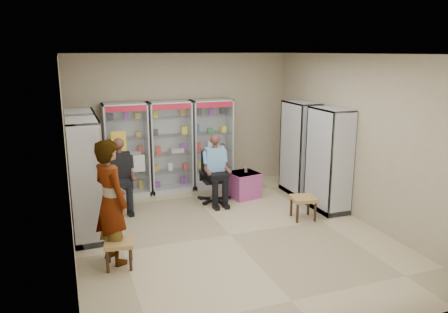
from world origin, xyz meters
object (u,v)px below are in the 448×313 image
object	(u,v)px
pink_trunk	(244,185)
woven_stool_b	(119,254)
cabinet_left_near	(86,181)
office_chair	(214,177)
cabinet_back_mid	(170,147)
cabinet_right_near	(329,160)
cabinet_back_left	(127,150)
wooden_chair	(120,185)
woven_stool_a	(303,208)
cabinet_left_far	(83,164)
cabinet_back_right	(211,144)
seated_shopkeeper	(215,171)
cabinet_right_far	(300,148)
standing_man	(111,202)

from	to	relation	value
pink_trunk	woven_stool_b	distance (m)	3.65
cabinet_left_near	office_chair	xyz separation A→B (m)	(2.54, 1.02, -0.48)
cabinet_back_mid	cabinet_right_near	world-z (taller)	same
cabinet_back_left	wooden_chair	xyz separation A→B (m)	(-0.25, -0.73, -0.53)
woven_stool_a	cabinet_left_far	bearing A→B (deg)	157.28
cabinet_right_near	woven_stool_a	world-z (taller)	cabinet_right_near
cabinet_back_left	cabinet_left_near	xyz separation A→B (m)	(-0.93, -2.03, 0.00)
woven_stool_b	cabinet_left_near	bearing A→B (deg)	105.54
cabinet_left_near	pink_trunk	xyz separation A→B (m)	(3.21, 1.05, -0.73)
cabinet_back_left	cabinet_back_right	size ratio (longest dim) A/B	1.00
pink_trunk	woven_stool_a	bearing A→B (deg)	-70.00
cabinet_back_left	cabinet_back_right	world-z (taller)	same
cabinet_back_right	woven_stool_b	xyz separation A→B (m)	(-2.50, -3.22, -0.80)
cabinet_back_mid	cabinet_left_near	xyz separation A→B (m)	(-1.88, -2.03, 0.00)
seated_shopkeeper	pink_trunk	size ratio (longest dim) A/B	2.36
seated_shopkeeper	woven_stool_a	xyz separation A→B (m)	(1.23, -1.45, -0.45)
cabinet_back_right	cabinet_left_near	bearing A→B (deg)	-144.35
cabinet_left_near	woven_stool_b	distance (m)	1.47
pink_trunk	cabinet_back_left	bearing A→B (deg)	156.71
cabinet_right_near	wooden_chair	size ratio (longest dim) A/B	2.13
pink_trunk	office_chair	bearing A→B (deg)	-177.68
cabinet_back_left	pink_trunk	size ratio (longest dim) A/B	3.54
cabinet_back_mid	cabinet_right_far	size ratio (longest dim) A/B	1.00
cabinet_right_far	cabinet_left_far	bearing A→B (deg)	87.43
seated_shopkeeper	woven_stool_b	xyz separation A→B (m)	(-2.21, -2.16, -0.47)
pink_trunk	standing_man	xyz separation A→B (m)	(-2.93, -2.02, 0.65)
cabinet_back_left	standing_man	world-z (taller)	cabinet_back_left
standing_man	cabinet_left_near	bearing A→B (deg)	-7.54
cabinet_back_mid	cabinet_left_far	distance (m)	2.10
cabinet_left_far	seated_shopkeeper	world-z (taller)	cabinet_left_far
cabinet_right_far	wooden_chair	world-z (taller)	cabinet_right_far
cabinet_back_left	office_chair	xyz separation A→B (m)	(1.61, -1.01, -0.48)
cabinet_back_left	cabinet_right_near	xyz separation A→B (m)	(3.53, -2.23, 0.00)
cabinet_left_far	office_chair	size ratio (longest dim) A/B	1.91
woven_stool_b	cabinet_left_far	bearing A→B (deg)	98.21
woven_stool_a	seated_shopkeeper	bearing A→B (deg)	130.41
pink_trunk	cabinet_left_far	bearing A→B (deg)	179.05
cabinet_back_right	woven_stool_a	bearing A→B (deg)	-69.46
cabinet_back_right	standing_man	bearing A→B (deg)	-130.37
cabinet_back_mid	wooden_chair	world-z (taller)	cabinet_back_mid
pink_trunk	cabinet_right_far	bearing A→B (deg)	-6.72
cabinet_right_near	cabinet_left_near	distance (m)	4.46
woven_stool_a	woven_stool_b	size ratio (longest dim) A/B	1.07
wooden_chair	pink_trunk	bearing A→B (deg)	-5.71
cabinet_back_left	woven_stool_b	size ratio (longest dim) A/B	5.04
cabinet_left_far	seated_shopkeeper	distance (m)	2.56
cabinet_right_far	pink_trunk	bearing A→B (deg)	83.28
cabinet_back_right	cabinet_left_far	bearing A→B (deg)	-161.81
cabinet_back_mid	cabinet_right_near	bearing A→B (deg)	-40.84
cabinet_right_far	woven_stool_b	world-z (taller)	cabinet_right_far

